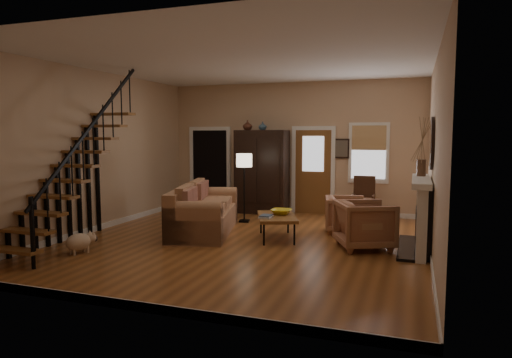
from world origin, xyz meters
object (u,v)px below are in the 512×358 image
(side_chair, at_px, (363,199))
(floor_lamp, at_px, (244,188))
(sofa, at_px, (204,210))
(armchair_right, at_px, (346,214))
(armchair_left, at_px, (365,225))
(coffee_table, at_px, (277,227))
(armoire, at_px, (262,172))

(side_chair, bearing_deg, floor_lamp, -156.73)
(sofa, bearing_deg, side_chair, 24.43)
(armchair_right, bearing_deg, armchair_left, -169.11)
(armchair_right, height_order, floor_lamp, floor_lamp)
(sofa, relative_size, floor_lamp, 1.58)
(sofa, height_order, coffee_table, sofa)
(sofa, relative_size, armchair_left, 2.66)
(armchair_right, bearing_deg, coffee_table, 119.63)
(floor_lamp, bearing_deg, armchair_left, -28.86)
(sofa, distance_m, armchair_right, 2.89)
(sofa, distance_m, armchair_left, 3.25)
(sofa, distance_m, floor_lamp, 1.39)
(armchair_left, bearing_deg, armoire, 20.59)
(armoire, bearing_deg, sofa, -98.27)
(coffee_table, distance_m, floor_lamp, 1.90)
(sofa, height_order, armchair_right, sofa)
(armchair_left, xyz_separation_m, side_chair, (-0.31, 2.67, 0.09))
(sofa, xyz_separation_m, armchair_left, (3.24, -0.28, -0.04))
(coffee_table, distance_m, side_chair, 2.83)
(armchair_left, bearing_deg, coffee_table, 58.79)
(coffee_table, distance_m, armchair_left, 1.70)
(sofa, relative_size, coffee_table, 2.08)
(floor_lamp, bearing_deg, side_chair, 23.27)
(sofa, height_order, floor_lamp, floor_lamp)
(armoire, relative_size, armchair_right, 2.58)
(armchair_left, height_order, armchair_right, armchair_left)
(coffee_table, xyz_separation_m, floor_lamp, (-1.18, 1.37, 0.55))
(coffee_table, bearing_deg, sofa, 177.09)
(sofa, distance_m, coffee_table, 1.59)
(armoire, xyz_separation_m, armchair_left, (2.86, -2.87, -0.63))
(sofa, bearing_deg, armoire, 66.95)
(side_chair, bearing_deg, armoire, 175.52)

